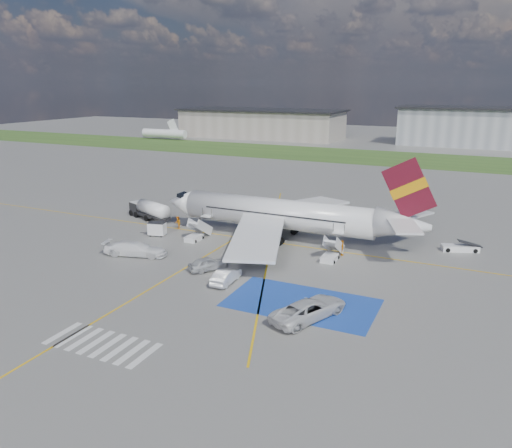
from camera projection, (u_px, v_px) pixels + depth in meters
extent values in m
plane|color=#60605E|center=(228.00, 272.00, 54.69)|extent=(400.00, 400.00, 0.00)
cube|color=#2D4C1E|center=(390.00, 158.00, 137.53)|extent=(400.00, 30.00, 0.01)
cube|color=gold|center=(271.00, 242.00, 65.16)|extent=(120.00, 0.20, 0.01)
cube|color=gold|center=(133.00, 299.00, 48.00)|extent=(0.20, 60.00, 0.01)
cube|color=gold|center=(271.00, 242.00, 65.16)|extent=(20.71, 56.45, 0.01)
cube|color=#1A40A0|center=(301.00, 303.00, 47.14)|extent=(14.00, 8.00, 0.01)
cube|color=silver|center=(62.00, 333.00, 41.43)|extent=(0.60, 4.00, 0.01)
cube|color=silver|center=(73.00, 336.00, 40.95)|extent=(0.60, 4.00, 0.01)
cube|color=silver|center=(85.00, 339.00, 40.46)|extent=(0.60, 4.00, 0.01)
cube|color=silver|center=(96.00, 342.00, 39.97)|extent=(0.60, 4.00, 0.01)
cube|color=silver|center=(108.00, 346.00, 39.48)|extent=(0.60, 4.00, 0.01)
cube|color=silver|center=(120.00, 349.00, 39.00)|extent=(0.60, 4.00, 0.01)
cube|color=silver|center=(132.00, 352.00, 38.51)|extent=(0.60, 4.00, 0.01)
cube|color=silver|center=(145.00, 356.00, 38.02)|extent=(0.60, 4.00, 0.01)
cube|color=gray|center=(261.00, 124.00, 189.04)|extent=(60.00, 22.00, 10.00)
cube|color=gray|center=(477.00, 127.00, 162.64)|extent=(48.00, 18.00, 12.00)
cylinder|color=silver|center=(277.00, 213.00, 65.97)|extent=(26.00, 3.90, 3.90)
cone|color=silver|center=(182.00, 202.00, 72.07)|extent=(4.00, 3.90, 3.90)
cube|color=black|center=(185.00, 196.00, 71.54)|extent=(1.67, 1.90, 0.82)
cone|color=silver|center=(403.00, 225.00, 59.28)|extent=(6.50, 3.90, 3.90)
cube|color=silver|center=(257.00, 236.00, 58.32)|extent=(9.86, 15.95, 1.40)
cube|color=silver|center=(306.00, 205.00, 73.14)|extent=(9.86, 15.95, 1.40)
cylinder|color=#38383A|center=(260.00, 239.00, 61.64)|extent=(3.40, 2.10, 2.10)
cylinder|color=#38383A|center=(292.00, 218.00, 71.40)|extent=(3.40, 2.10, 2.10)
cube|color=#530E1B|center=(409.00, 189.00, 57.96)|extent=(6.62, 0.30, 7.45)
cube|color=orange|center=(409.00, 189.00, 57.96)|extent=(4.36, 0.40, 3.08)
cube|color=silver|center=(404.00, 226.00, 56.05)|extent=(4.73, 5.95, 0.49)
cube|color=silver|center=(413.00, 213.00, 61.63)|extent=(4.73, 5.95, 0.49)
cube|color=black|center=(272.00, 214.00, 64.17)|extent=(19.50, 0.04, 0.18)
cube|color=black|center=(283.00, 208.00, 67.59)|extent=(19.50, 0.04, 0.18)
cube|color=silver|center=(200.00, 227.00, 66.75)|extent=(1.40, 3.73, 2.32)
cube|color=silver|center=(207.00, 216.00, 68.12)|extent=(1.40, 1.00, 0.12)
cylinder|color=black|center=(202.00, 212.00, 68.25)|extent=(0.06, 0.06, 1.10)
cylinder|color=black|center=(211.00, 213.00, 67.68)|extent=(0.06, 0.06, 1.10)
cube|color=silver|center=(194.00, 238.00, 65.65)|extent=(1.60, 2.40, 0.70)
cube|color=silver|center=(334.00, 245.00, 59.23)|extent=(1.40, 3.73, 2.32)
cube|color=silver|center=(339.00, 233.00, 60.60)|extent=(1.40, 1.00, 0.12)
cylinder|color=black|center=(333.00, 228.00, 60.73)|extent=(0.06, 0.06, 1.10)
cylinder|color=black|center=(344.00, 229.00, 60.16)|extent=(0.06, 0.06, 1.10)
cube|color=silver|center=(329.00, 258.00, 58.13)|extent=(1.60, 2.40, 0.70)
cube|color=black|center=(139.00, 209.00, 78.01)|extent=(2.72, 2.72, 2.10)
cylinder|color=silver|center=(153.00, 209.00, 74.81)|extent=(6.54, 4.23, 2.10)
cube|color=black|center=(154.00, 216.00, 75.09)|extent=(6.54, 4.23, 0.46)
cube|color=silver|center=(157.00, 229.00, 67.65)|extent=(2.53, 1.85, 1.60)
cube|color=black|center=(157.00, 223.00, 67.42)|extent=(2.40, 1.71, 0.14)
cube|color=silver|center=(460.00, 248.00, 61.63)|extent=(4.59, 2.84, 0.73)
cube|color=black|center=(470.00, 243.00, 61.36)|extent=(3.05, 1.99, 0.81)
imported|color=#ACAEB3|center=(208.00, 264.00, 55.21)|extent=(3.96, 4.69, 1.51)
imported|color=#BABCC2|center=(226.00, 276.00, 51.70)|extent=(1.78, 4.65, 1.51)
imported|color=silver|center=(309.00, 306.00, 43.83)|extent=(4.99, 6.68, 2.28)
imported|color=white|center=(135.00, 246.00, 59.80)|extent=(6.19, 3.70, 2.27)
imported|color=orange|center=(163.00, 230.00, 67.77)|extent=(0.71, 0.62, 1.64)
imported|color=orange|center=(178.00, 223.00, 70.87)|extent=(1.07, 1.10, 1.79)
imported|color=orange|center=(342.00, 248.00, 59.88)|extent=(0.79, 1.19, 1.88)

